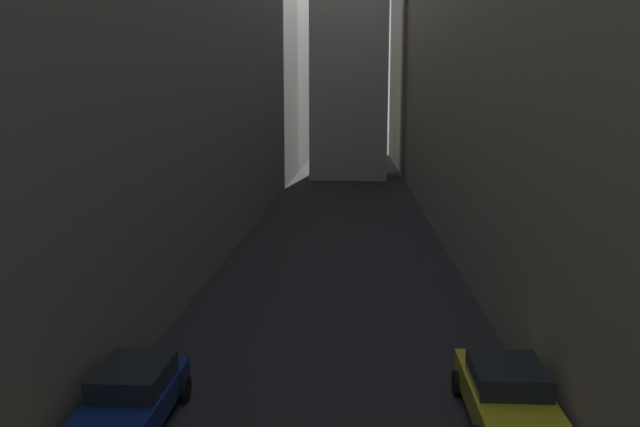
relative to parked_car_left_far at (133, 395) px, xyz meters
name	(u,v)px	position (x,y,z in m)	size (l,w,h in m)	color
ground_plane	(343,227)	(4.40, 24.99, -0.77)	(264.00, 264.00, 0.00)	black
building_block_left	(140,59)	(-8.43, 26.99, 9.47)	(14.66, 108.00, 20.48)	slate
building_block_right	(530,20)	(15.53, 26.99, 11.66)	(11.26, 108.00, 24.88)	#756B5B
parked_car_left_far	(133,395)	(0.00, 0.00, 0.00)	(1.93, 3.94, 1.47)	navy
parked_car_right_far	(506,393)	(8.80, 0.61, 0.00)	(2.01, 4.31, 1.51)	#A59919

